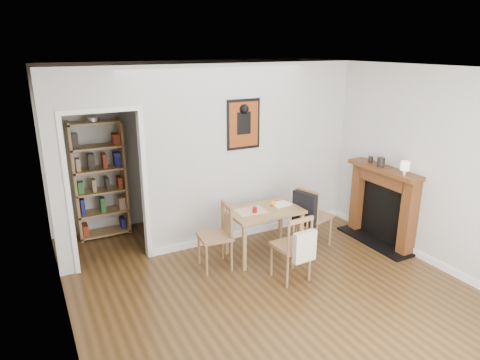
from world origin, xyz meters
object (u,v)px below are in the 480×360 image
chair_right (313,216)px  ceramic_jar_b (371,159)px  mantel_lamp (405,167)px  fireplace (383,202)px  chair_front (292,246)px  bookshelf (100,180)px  red_glass (255,210)px  orange_fruit (273,203)px  dining_table (264,215)px  chair_left (215,237)px  ceramic_jar_a (381,162)px  notebook (281,204)px

chair_right → ceramic_jar_b: ceramic_jar_b is taller
mantel_lamp → fireplace: bearing=76.6°
chair_front → bookshelf: (-1.83, 2.45, 0.44)m
chair_right → chair_front: size_ratio=1.03×
red_glass → orange_fruit: size_ratio=1.07×
bookshelf → fireplace: size_ratio=1.44×
dining_table → red_glass: red_glass is taller
bookshelf → orange_fruit: size_ratio=23.53×
fireplace → mantel_lamp: (-0.10, -0.40, 0.66)m
chair_left → mantel_lamp: bearing=-18.2°
chair_right → red_glass: bearing=177.8°
dining_table → mantel_lamp: bearing=-25.7°
mantel_lamp → ceramic_jar_b: 0.70m
dining_table → ceramic_jar_b: ceramic_jar_b is taller
fireplace → mantel_lamp: 0.78m
ceramic_jar_a → notebook: bearing=163.8°
chair_front → bookshelf: bookshelf is taller
red_glass → notebook: 0.49m
fireplace → notebook: fireplace is taller
dining_table → chair_left: bearing=-179.0°
notebook → dining_table: bearing=-170.0°
chair_front → fireplace: fireplace is taller
red_glass → dining_table: bearing=14.6°
orange_fruit → notebook: (0.13, -0.01, -0.03)m
chair_left → fireplace: bearing=-9.0°
orange_fruit → mantel_lamp: size_ratio=0.39×
red_glass → ceramic_jar_b: bearing=-2.2°
orange_fruit → ceramic_jar_b: (1.58, -0.18, 0.48)m
fireplace → red_glass: size_ratio=15.20×
chair_right → ceramic_jar_a: 1.24m
mantel_lamp → ceramic_jar_b: (0.06, 0.70, -0.08)m
fireplace → orange_fruit: size_ratio=16.30×
chair_left → fireplace: size_ratio=0.70×
chair_right → ceramic_jar_a: size_ratio=6.80×
fireplace → bookshelf: bearing=149.5°
chair_right → red_glass: 0.99m
red_glass → mantel_lamp: size_ratio=0.42×
fireplace → notebook: bearing=162.4°
notebook → mantel_lamp: size_ratio=1.36×
chair_front → fireplace: size_ratio=0.71×
chair_front → notebook: (0.33, 0.77, 0.24)m
chair_left → bookshelf: bookshelf is taller
dining_table → bookshelf: size_ratio=0.56×
chair_left → chair_front: bearing=-43.9°
red_glass → mantel_lamp: 2.10m
chair_right → notebook: size_ratio=3.43×
bookshelf → fireplace: (3.64, -2.15, -0.27)m
chair_left → dining_table: bearing=1.0°
chair_left → fireplace: (2.54, -0.40, 0.18)m
mantel_lamp → ceramic_jar_b: size_ratio=2.15×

